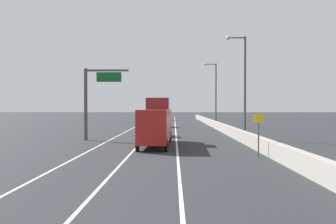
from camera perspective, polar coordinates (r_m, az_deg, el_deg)
The scene contains 13 objects.
ground_plane at distance 70.23m, azimuth -0.08°, elevation -2.01°, with size 320.00×320.00×0.00m, color #26282B.
lane_stripe_left at distance 61.60m, azimuth -5.35°, elevation -2.41°, with size 0.16×130.00×0.00m, color silver.
lane_stripe_center at distance 61.32m, azimuth -2.09°, elevation -2.43°, with size 0.16×130.00×0.00m, color silver.
lane_stripe_right at distance 61.23m, azimuth 1.18°, elevation -2.43°, with size 0.16×130.00×0.00m, color silver.
jersey_barrier_right at distance 46.73m, azimuth 9.37°, elevation -2.79°, with size 0.60×120.00×1.10m, color #9E998E.
overhead_sign_gantry at distance 37.99m, azimuth -11.99°, elevation 2.68°, with size 4.68×0.36×7.50m.
speed_advisory_sign at distance 25.72m, azimuth 14.33°, elevation -3.06°, with size 0.60×0.11×3.00m.
lamp_post_right_second at distance 38.86m, azimuth 11.90°, elevation 4.96°, with size 2.14×0.44×11.08m.
lamp_post_right_third at distance 62.14m, azimuth 7.48°, elevation 3.42°, with size 2.14×0.44×11.08m.
car_red_0 at distance 91.61m, azimuth -0.30°, elevation -0.75°, with size 2.04×4.17×1.90m.
car_gray_1 at distance 42.04m, azimuth -1.58°, elevation -2.57°, with size 1.83×4.42×2.01m.
car_blue_2 at distance 60.81m, azimuth -0.69°, elevation -1.54°, with size 1.94×4.01×1.95m.
box_truck at distance 32.20m, azimuth -1.92°, elevation -1.83°, with size 2.74×10.04×4.35m.
Camera 1 is at (1.22, -6.13, 3.50)m, focal length 38.01 mm.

